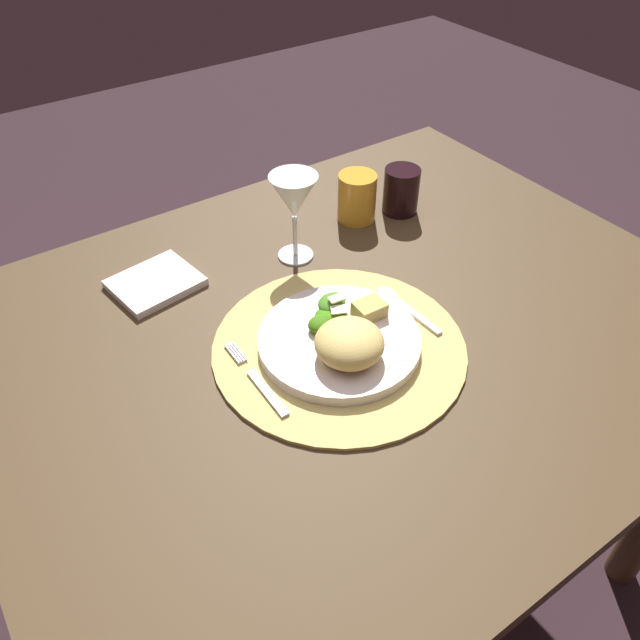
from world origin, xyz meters
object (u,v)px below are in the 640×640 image
(dark_tumbler, at_px, (401,191))
(amber_tumbler, at_px, (357,197))
(wine_glass, at_px, (294,199))
(spoon, at_px, (398,302))
(napkin, at_px, (155,283))
(dinner_plate, at_px, (339,341))
(fork, at_px, (258,381))
(dining_table, at_px, (352,372))

(dark_tumbler, bearing_deg, amber_tumbler, 163.49)
(wine_glass, xyz_separation_m, dark_tumbler, (0.25, 0.01, -0.07))
(spoon, xyz_separation_m, napkin, (-0.30, 0.27, -0.00))
(dark_tumbler, bearing_deg, spoon, -130.28)
(spoon, bearing_deg, wine_glass, 106.36)
(dinner_plate, height_order, spoon, dinner_plate)
(fork, relative_size, napkin, 1.22)
(dark_tumbler, bearing_deg, dinner_plate, -142.61)
(dining_table, height_order, fork, fork)
(spoon, height_order, napkin, same)
(fork, bearing_deg, napkin, 95.41)
(amber_tumbler, relative_size, dark_tumbler, 1.03)
(wine_glass, relative_size, amber_tumbler, 1.72)
(fork, xyz_separation_m, dark_tumbler, (0.46, 0.24, 0.04))
(dining_table, distance_m, amber_tumbler, 0.34)
(wine_glass, height_order, amber_tumbler, wine_glass)
(napkin, bearing_deg, wine_glass, -14.10)
(dining_table, bearing_deg, dinner_plate, -146.60)
(dining_table, distance_m, napkin, 0.36)
(spoon, bearing_deg, dining_table, 172.18)
(fork, xyz_separation_m, napkin, (-0.03, 0.29, -0.00))
(dining_table, height_order, spoon, spoon)
(amber_tumbler, bearing_deg, spoon, -112.28)
(spoon, height_order, dark_tumbler, dark_tumbler)
(dinner_plate, xyz_separation_m, spoon, (0.14, 0.03, -0.01))
(dinner_plate, height_order, wine_glass, wine_glass)
(spoon, relative_size, wine_glass, 0.90)
(fork, height_order, spoon, spoon)
(dinner_plate, bearing_deg, fork, 178.81)
(wine_glass, bearing_deg, amber_tumbler, 13.17)
(amber_tumbler, bearing_deg, napkin, 176.85)
(fork, xyz_separation_m, wine_glass, (0.21, 0.23, 0.11))
(dinner_plate, height_order, napkin, dinner_plate)
(dining_table, height_order, dinner_plate, dinner_plate)
(dining_table, bearing_deg, amber_tumbler, 52.48)
(spoon, xyz_separation_m, dark_tumbler, (0.19, 0.22, 0.04))
(napkin, height_order, amber_tumbler, amber_tumbler)
(napkin, bearing_deg, dining_table, -49.44)
(spoon, bearing_deg, fork, -175.14)
(napkin, relative_size, dark_tumbler, 1.52)
(dining_table, bearing_deg, dark_tumbler, 38.18)
(wine_glass, xyz_separation_m, amber_tumbler, (0.16, 0.04, -0.07))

